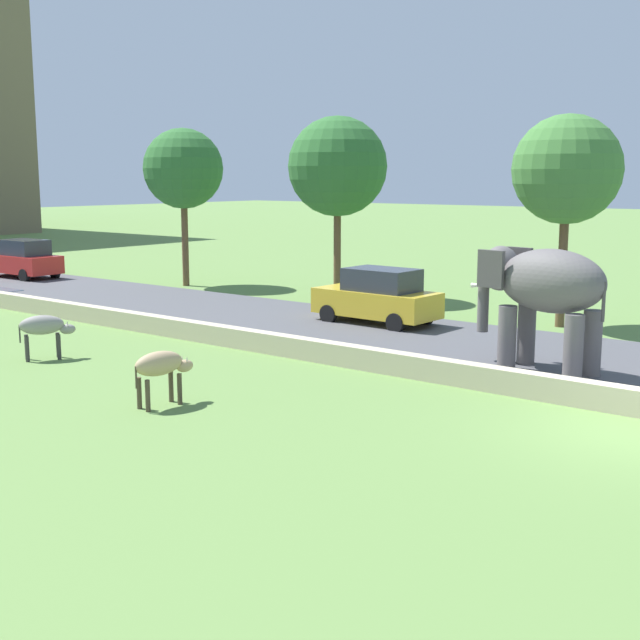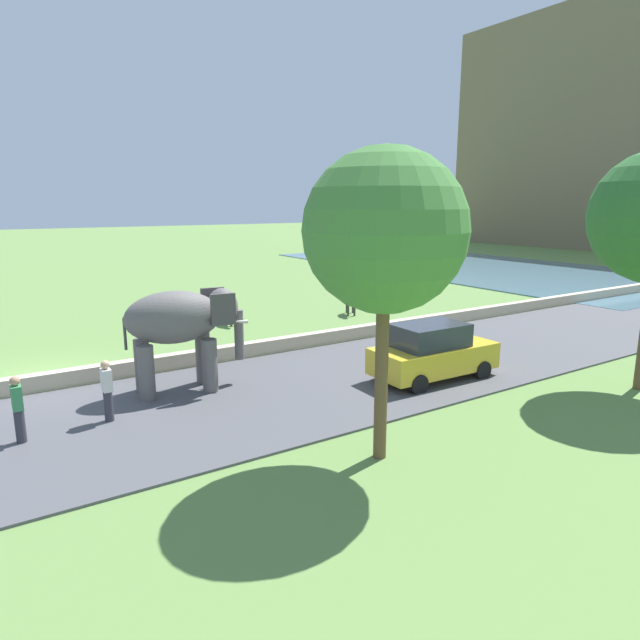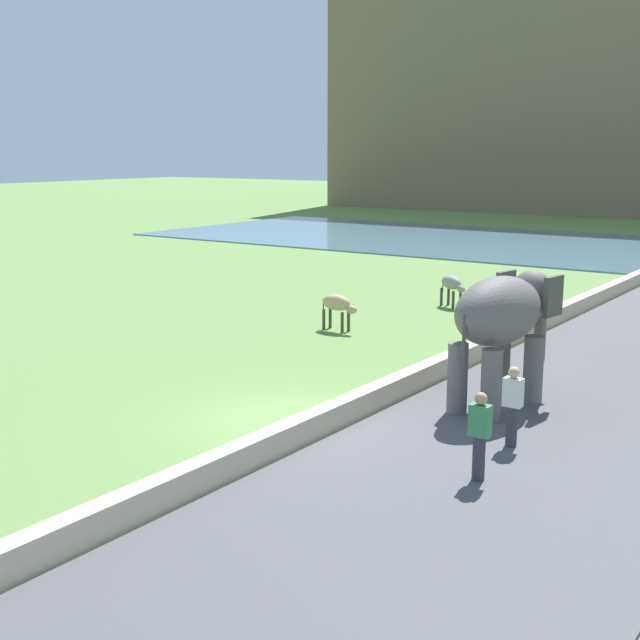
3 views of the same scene
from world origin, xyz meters
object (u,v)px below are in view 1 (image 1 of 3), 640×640
(car_red, at_px, (22,259))
(cow_tan, at_px, (161,366))
(cow_grey, at_px, (44,327))
(elephant, at_px, (543,289))
(car_yellow, at_px, (378,297))

(car_red, height_order, cow_tan, car_red)
(car_red, relative_size, cow_grey, 2.97)
(elephant, relative_size, car_red, 0.88)
(cow_tan, bearing_deg, cow_grey, 78.81)
(car_red, height_order, car_yellow, same)
(cow_grey, distance_m, cow_tan, 5.89)
(elephant, xyz_separation_m, cow_grey, (-6.41, 10.62, -1.20))
(car_red, bearing_deg, cow_tan, -116.21)
(car_yellow, bearing_deg, cow_tan, -169.56)
(car_yellow, xyz_separation_m, cow_tan, (-10.67, -1.97, -0.06))
(car_red, height_order, cow_grey, car_red)
(car_red, distance_m, cow_tan, 24.18)
(car_yellow, height_order, cow_tan, car_yellow)
(car_red, bearing_deg, car_yellow, -90.01)
(elephant, bearing_deg, cow_grey, 121.14)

